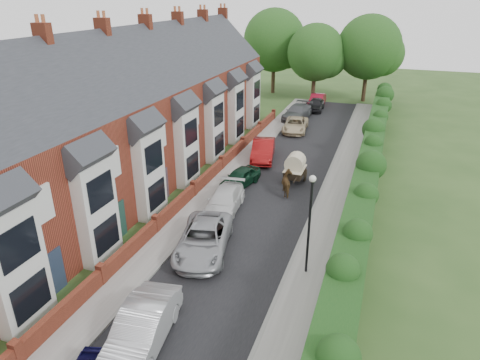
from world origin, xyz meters
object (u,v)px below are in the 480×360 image
object	(u,v)px
lamppost	(310,213)
horse_cart	(295,166)
car_silver_a	(142,328)
car_beige	(295,125)
car_red	(263,150)
car_black	(316,105)
car_green	(240,178)
car_silver_b	(204,239)
horse	(288,184)
car_white	(224,201)
car_grey	(297,112)

from	to	relation	value
lamppost	horse_cart	distance (m)	10.96
car_silver_a	car_beige	bearing A→B (deg)	82.67
car_red	car_black	distance (m)	17.17
car_green	car_beige	xyz separation A→B (m)	(0.80, 13.98, 0.02)
car_silver_b	car_black	bearing A→B (deg)	76.75
lamppost	car_green	xyz separation A→B (m)	(-6.40, 8.60, -2.66)
car_silver_b	car_green	size ratio (longest dim) A/B	1.44
car_black	horse	xyz separation A→B (m)	(2.26, -22.94, 0.07)
lamppost	car_silver_a	xyz separation A→B (m)	(-5.00, -6.64, -2.50)
car_silver_b	horse	world-z (taller)	horse
car_silver_b	horse	size ratio (longest dim) A/B	2.95
car_white	car_black	size ratio (longest dim) A/B	1.13
car_silver_a	car_beige	distance (m)	29.22
car_silver_b	car_black	size ratio (longest dim) A/B	1.31
car_silver_a	car_grey	bearing A→B (deg)	83.86
horse	car_white	bearing A→B (deg)	24.92
car_green	car_beige	size ratio (longest dim) A/B	0.79
car_grey	horse_cart	bearing A→B (deg)	-71.96
car_silver_a	car_white	size ratio (longest dim) A/B	1.05
car_silver_b	car_white	world-z (taller)	car_silver_b
car_green	car_red	xyz separation A→B (m)	(0.00, 5.60, 0.16)
car_black	car_silver_a	bearing A→B (deg)	-91.99
car_grey	horse_cart	distance (m)	16.99
car_grey	horse_cart	world-z (taller)	horse_cart
lamppost	car_beige	distance (m)	23.41
car_white	car_grey	bearing A→B (deg)	84.99
car_black	horse	size ratio (longest dim) A/B	2.26
lamppost	horse	world-z (taller)	lamppost
car_grey	horse	distance (m)	18.92
car_silver_b	lamppost	bearing A→B (deg)	-13.95
car_white	car_red	xyz separation A→B (m)	(-0.31, 9.46, 0.13)
car_silver_b	car_grey	distance (m)	26.90
car_silver_a	car_black	size ratio (longest dim) A/B	1.18
car_black	horse_cart	distance (m)	21.09
car_silver_a	car_grey	distance (m)	33.65
car_white	car_grey	distance (m)	22.25
car_grey	car_black	xyz separation A→B (m)	(1.21, 4.34, -0.06)
car_green	car_red	size ratio (longest dim) A/B	0.77
car_silver_a	car_green	xyz separation A→B (m)	(-1.40, 15.24, -0.16)
car_silver_a	horse_cart	world-z (taller)	horse_cart
car_silver_a	car_black	distance (m)	37.96
lamppost	car_grey	distance (m)	27.85
car_silver_b	horse	bearing A→B (deg)	60.37
car_red	horse_cart	bearing A→B (deg)	-59.87
lamppost	car_beige	size ratio (longest dim) A/B	1.09
car_red	car_green	bearing A→B (deg)	-102.09
car_silver_a	car_silver_b	distance (m)	6.76
car_beige	horse	bearing A→B (deg)	-84.97
car_silver_b	car_red	world-z (taller)	car_red
horse	horse_cart	xyz separation A→B (m)	(0.00, 1.98, 0.50)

